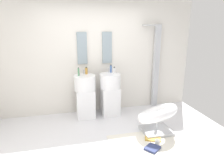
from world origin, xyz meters
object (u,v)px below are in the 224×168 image
at_px(lounge_chair, 157,116).
at_px(soap_bottle_blue, 111,69).
at_px(magazine_navy, 152,148).
at_px(pedestal_sink_left, 85,95).
at_px(soap_bottle_white, 114,70).
at_px(soap_bottle_amber, 86,71).
at_px(pedestal_sink_right, 110,93).
at_px(magazine_ochre, 153,139).
at_px(soap_bottle_grey, 87,71).
at_px(soap_bottle_green, 79,72).
at_px(coffee_mug, 157,142).
at_px(shower_column, 156,65).

xyz_separation_m(lounge_chair, soap_bottle_blue, (-0.62, 1.21, 0.71)).
bearing_deg(lounge_chair, magazine_navy, -121.16).
height_order(pedestal_sink_left, magazine_navy, pedestal_sink_left).
relative_size(soap_bottle_white, soap_bottle_amber, 0.86).
xyz_separation_m(pedestal_sink_left, soap_bottle_amber, (0.06, 0.12, 0.52)).
bearing_deg(lounge_chair, pedestal_sink_right, 122.56).
relative_size(pedestal_sink_right, lounge_chair, 0.98).
xyz_separation_m(magazine_navy, magazine_ochre, (0.14, 0.29, -0.00)).
height_order(pedestal_sink_left, soap_bottle_grey, soap_bottle_grey).
relative_size(pedestal_sink_right, soap_bottle_grey, 8.25).
xyz_separation_m(pedestal_sink_right, soap_bottle_green, (-0.70, -0.00, 0.53)).
bearing_deg(lounge_chair, soap_bottle_green, 142.51).
bearing_deg(soap_bottle_grey, pedestal_sink_right, -16.08).
relative_size(lounge_chair, coffee_mug, 11.56).
height_order(lounge_chair, coffee_mug, lounge_chair).
distance_m(pedestal_sink_left, pedestal_sink_right, 0.57).
bearing_deg(soap_bottle_amber, soap_bottle_white, -3.97).
relative_size(coffee_mug, soap_bottle_amber, 0.59).
bearing_deg(soap_bottle_green, soap_bottle_amber, 34.33).
relative_size(shower_column, soap_bottle_green, 11.04).
bearing_deg(magazine_navy, soap_bottle_blue, 62.91).
xyz_separation_m(magazine_navy, soap_bottle_white, (-0.23, 1.67, 1.01)).
relative_size(magazine_navy, coffee_mug, 2.46).
bearing_deg(pedestal_sink_right, soap_bottle_white, 33.40).
height_order(pedestal_sink_right, magazine_ochre, pedestal_sink_right).
bearing_deg(soap_bottle_blue, pedestal_sink_left, -166.56).
distance_m(shower_column, soap_bottle_green, 1.94).
xyz_separation_m(shower_column, soap_bottle_blue, (-1.16, -0.10, -0.02)).
xyz_separation_m(magazine_ochre, soap_bottle_green, (-1.19, 1.30, 1.04)).
height_order(magazine_ochre, soap_bottle_blue, soap_bottle_blue).
bearing_deg(pedestal_sink_right, soap_bottle_amber, 166.79).
bearing_deg(magazine_navy, pedestal_sink_right, 65.67).
xyz_separation_m(pedestal_sink_right, shower_column, (1.22, 0.25, 0.56)).
height_order(pedestal_sink_left, soap_bottle_amber, soap_bottle_amber).
distance_m(shower_column, lounge_chair, 1.59).
relative_size(pedestal_sink_left, soap_bottle_amber, 6.62).
height_order(pedestal_sink_right, lounge_chair, pedestal_sink_right).
height_order(shower_column, soap_bottle_grey, shower_column).
relative_size(shower_column, soap_bottle_blue, 11.12).
relative_size(magazine_ochre, soap_bottle_blue, 1.55).
bearing_deg(soap_bottle_amber, pedestal_sink_left, -115.10).
distance_m(pedestal_sink_left, soap_bottle_amber, 0.54).
relative_size(magazine_ochre, soap_bottle_amber, 1.76).
bearing_deg(soap_bottle_blue, soap_bottle_amber, -177.12).
height_order(shower_column, soap_bottle_amber, shower_column).
xyz_separation_m(pedestal_sink_right, magazine_ochre, (0.49, -1.31, -0.50)).
bearing_deg(lounge_chair, pedestal_sink_left, 139.74).
xyz_separation_m(shower_column, magazine_navy, (-0.87, -1.85, -1.05)).
distance_m(magazine_ochre, soap_bottle_green, 2.05).
height_order(pedestal_sink_right, shower_column, shower_column).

